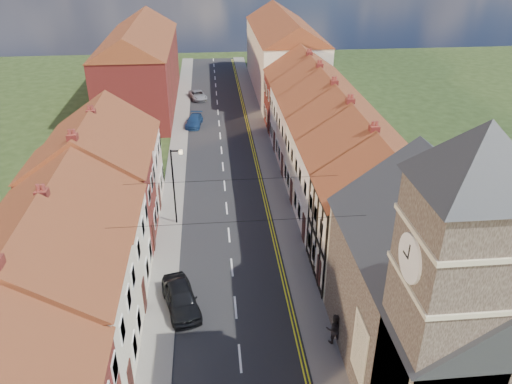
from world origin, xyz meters
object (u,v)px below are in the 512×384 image
(car_near, at_px, (181,298))
(car_distant, at_px, (198,95))
(car_far, at_px, (194,121))
(pedestrian_right, at_px, (334,329))
(church, at_px, (455,292))
(lamppost, at_px, (175,182))

(car_near, bearing_deg, car_distant, 74.78)
(car_far, distance_m, pedestrian_right, 35.79)
(car_near, bearing_deg, pedestrian_right, -38.22)
(church, bearing_deg, car_far, 107.71)
(car_near, height_order, car_distant, car_near)
(church, bearing_deg, car_near, 150.96)
(church, bearing_deg, lamppost, 128.30)
(church, relative_size, car_far, 3.79)
(car_distant, bearing_deg, church, -89.67)
(lamppost, distance_m, car_near, 10.12)
(lamppost, bearing_deg, car_far, 87.39)
(pedestrian_right, bearing_deg, car_near, -19.02)
(car_distant, bearing_deg, car_far, -105.38)
(pedestrian_right, bearing_deg, church, 147.38)
(church, relative_size, pedestrian_right, 8.30)
(lamppost, xyz_separation_m, car_near, (0.61, -9.70, -2.79))
(car_far, relative_size, car_distant, 1.00)
(church, xyz_separation_m, car_near, (-12.56, 6.97, -5.13))
(car_far, bearing_deg, car_distant, 96.22)
(lamppost, xyz_separation_m, car_far, (0.98, 21.50, -2.96))
(lamppost, relative_size, pedestrian_right, 3.28)
(pedestrian_right, bearing_deg, car_far, -72.23)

